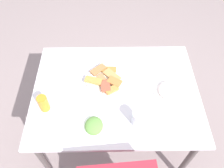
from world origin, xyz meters
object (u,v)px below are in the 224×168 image
object	(u,v)px
spoon	(164,69)
pide_platter	(106,80)
drinking_glass	(138,118)
salad_plate_greens	(169,91)
salad_plate_rice	(94,126)
fork	(163,65)
paper_napkin	(164,67)
dining_table	(116,96)
soda_can	(44,103)

from	to	relation	value
spoon	pide_platter	bearing A→B (deg)	2.88
pide_platter	drinking_glass	xyz separation A→B (m)	(-0.20, 0.34, 0.04)
salad_plate_greens	salad_plate_rice	world-z (taller)	same
pide_platter	spoon	bearing A→B (deg)	-165.78
salad_plate_greens	fork	distance (m)	0.25
paper_napkin	fork	distance (m)	0.02
dining_table	soda_can	distance (m)	0.52
soda_can	spoon	distance (m)	0.92
soda_can	drinking_glass	xyz separation A→B (m)	(-0.61, 0.12, -0.00)
pide_platter	dining_table	bearing A→B (deg)	130.28
drinking_glass	fork	xyz separation A→B (m)	(-0.25, -0.49, -0.05)
dining_table	salad_plate_greens	xyz separation A→B (m)	(-0.37, 0.02, 0.09)
drinking_glass	pide_platter	bearing A→B (deg)	-59.95
fork	drinking_glass	bearing A→B (deg)	50.72
drinking_glass	salad_plate_greens	bearing A→B (deg)	-135.32
spoon	drinking_glass	bearing A→B (deg)	50.37
soda_can	fork	xyz separation A→B (m)	(-0.85, -0.37, -0.06)
dining_table	pide_platter	bearing A→B (deg)	-49.72
soda_can	paper_napkin	bearing A→B (deg)	-157.31
pide_platter	soda_can	bearing A→B (deg)	28.98
salad_plate_rice	paper_napkin	xyz separation A→B (m)	(-0.52, -0.50, -0.02)
soda_can	salad_plate_greens	bearing A→B (deg)	-171.90
salad_plate_rice	soda_can	bearing A→B (deg)	-23.98
dining_table	paper_napkin	size ratio (longest dim) A/B	7.67
pide_platter	fork	xyz separation A→B (m)	(-0.44, -0.15, -0.01)
soda_can	paper_napkin	size ratio (longest dim) A/B	0.79
dining_table	spoon	distance (m)	0.43
paper_napkin	salad_plate_rice	bearing A→B (deg)	44.07
spoon	salad_plate_greens	bearing A→B (deg)	77.53
paper_napkin	fork	size ratio (longest dim) A/B	0.90
dining_table	spoon	bearing A→B (deg)	-152.57
pide_platter	spoon	size ratio (longest dim) A/B	1.77
pide_platter	paper_napkin	world-z (taller)	pide_platter
drinking_glass	spoon	xyz separation A→B (m)	(-0.25, -0.46, -0.05)
pide_platter	soda_can	size ratio (longest dim) A/B	2.53
salad_plate_greens	spoon	xyz separation A→B (m)	(-0.00, -0.22, -0.01)
salad_plate_greens	drinking_glass	xyz separation A→B (m)	(0.24, 0.24, 0.04)
soda_can	drinking_glass	size ratio (longest dim) A/B	1.05
salad_plate_rice	fork	bearing A→B (deg)	-134.92
drinking_glass	spoon	distance (m)	0.52
fork	paper_napkin	bearing A→B (deg)	77.23
dining_table	salad_plate_greens	bearing A→B (deg)	176.43
drinking_glass	fork	bearing A→B (deg)	-116.51
drinking_glass	paper_napkin	world-z (taller)	drinking_glass
dining_table	salad_plate_greens	world-z (taller)	salad_plate_greens
dining_table	salad_plate_rice	bearing A→B (deg)	63.47
salad_plate_rice	paper_napkin	world-z (taller)	salad_plate_rice
paper_napkin	spoon	bearing A→B (deg)	90.00
soda_can	spoon	xyz separation A→B (m)	(-0.85, -0.34, -0.06)
salad_plate_greens	salad_plate_rice	distance (m)	0.58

